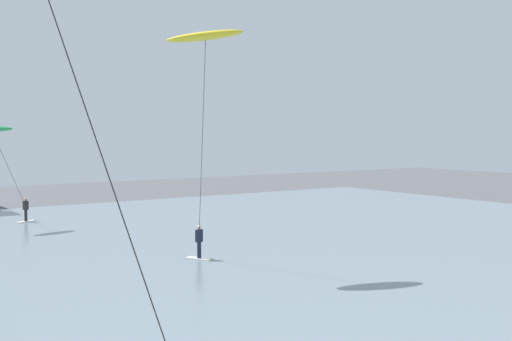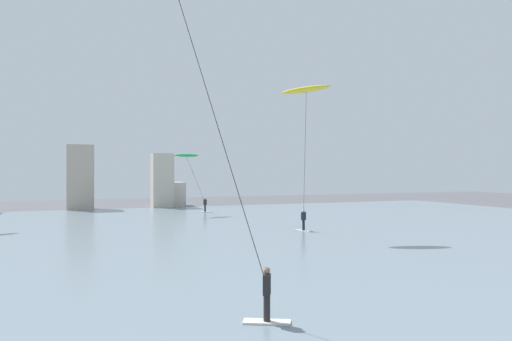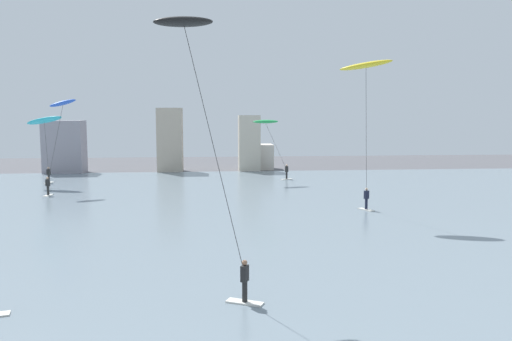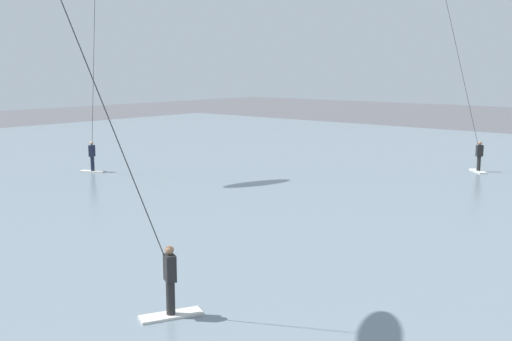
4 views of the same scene
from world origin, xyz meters
The scene contains 5 objects.
water_bay centered at (0.00, 30.71, 0.05)m, with size 84.00×52.00×0.10m, color slate.
far_shore_buildings centered at (-8.90, 58.11, 3.23)m, with size 28.11×5.67×7.94m.
kitesurfer_green centered at (2.70, 46.30, 5.71)m, with size 4.72×3.35×6.49m.
kitesurfer_yellow centered at (7.10, 27.83, 9.57)m, with size 3.67×4.15×10.72m.
kitesurfer_black centered at (-4.05, 14.78, 9.38)m, with size 4.29×4.12×10.98m.
Camera 2 is at (-6.98, 0.75, 4.52)m, focal length 30.33 mm.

